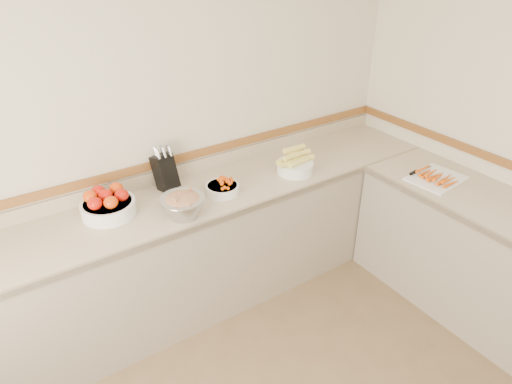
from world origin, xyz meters
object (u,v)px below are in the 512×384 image
tomato_bowl (108,204)px  cutting_board (437,177)px  rhubarb_bowl (183,205)px  cherry_tomato_bowl (222,187)px  knife_block (165,171)px  corn_bowl (295,164)px  dishwasher (511,277)px

tomato_bowl → cutting_board: 2.30m
tomato_bowl → rhubarb_bowl: bearing=-36.9°
cherry_tomato_bowl → cutting_board: (1.39, -0.70, -0.03)m
knife_block → cutting_board: (1.68, -0.98, -0.11)m
cherry_tomato_bowl → corn_bowl: 0.61m
rhubarb_bowl → cutting_board: bearing=-18.2°
tomato_bowl → rhubarb_bowl: 0.48m
dishwasher → tomato_bowl: bearing=144.9°
cherry_tomato_bowl → cutting_board: cherry_tomato_bowl is taller
dishwasher → knife_block: knife_block is taller
cherry_tomato_bowl → corn_bowl: corn_bowl is taller
knife_block → cherry_tomato_bowl: 0.41m
cutting_board → rhubarb_bowl: bearing=161.8°
cherry_tomato_bowl → dishwasher: bearing=-43.4°
dishwasher → tomato_bowl: (-2.18, 1.53, 0.54)m
dishwasher → rhubarb_bowl: 2.25m
knife_block → tomato_bowl: 0.47m
tomato_bowl → cherry_tomato_bowl: (0.74, -0.16, -0.03)m
cherry_tomato_bowl → corn_bowl: (0.61, -0.03, 0.02)m
dishwasher → rhubarb_bowl: rhubarb_bowl is taller
dishwasher → corn_bowl: corn_bowl is taller
corn_bowl → rhubarb_bowl: (-0.96, -0.09, 0.02)m
knife_block → cutting_board: 1.95m
dishwasher → cherry_tomato_bowl: (-1.44, 1.37, 0.51)m
dishwasher → cutting_board: cutting_board is taller
dishwasher → tomato_bowl: 2.72m
dishwasher → cherry_tomato_bowl: cherry_tomato_bowl is taller
rhubarb_bowl → cherry_tomato_bowl: bearing=19.3°
rhubarb_bowl → cutting_board: (1.74, -0.57, -0.07)m
tomato_bowl → cutting_board: tomato_bowl is taller
cherry_tomato_bowl → cutting_board: size_ratio=0.55×
knife_block → rhubarb_bowl: bearing=-99.1°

